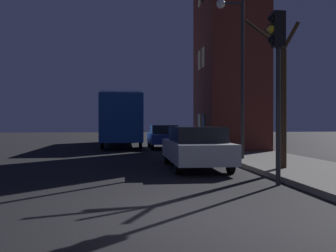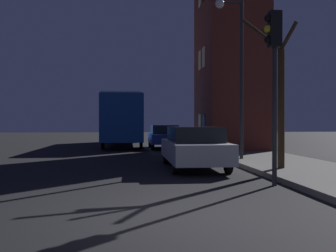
{
  "view_description": "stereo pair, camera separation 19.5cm",
  "coord_description": "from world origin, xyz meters",
  "px_view_note": "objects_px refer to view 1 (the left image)",
  "views": [
    {
      "loc": [
        -1.09,
        -6.23,
        1.57
      ],
      "look_at": [
        1.12,
        12.91,
        1.43
      ],
      "focal_mm": 40.0,
      "sensor_mm": 36.0,
      "label": 1
    },
    {
      "loc": [
        -0.9,
        -6.26,
        1.57
      ],
      "look_at": [
        1.12,
        12.91,
        1.43
      ],
      "focal_mm": 40.0,
      "sensor_mm": 36.0,
      "label": 2
    }
  ],
  "objects_px": {
    "bus": "(122,117)",
    "car_mid_lane": "(163,136)",
    "bare_tree": "(281,90)",
    "streetlamp": "(236,57)",
    "traffic_light": "(277,61)",
    "car_near_lane": "(195,147)"
  },
  "relations": [
    {
      "from": "bare_tree",
      "to": "car_mid_lane",
      "type": "xyz_separation_m",
      "value": [
        -2.58,
        11.78,
        -1.85
      ]
    },
    {
      "from": "traffic_light",
      "to": "bus",
      "type": "relative_size",
      "value": 0.38
    },
    {
      "from": "car_mid_lane",
      "to": "traffic_light",
      "type": "bearing_deg",
      "value": -84.2
    },
    {
      "from": "car_near_lane",
      "to": "car_mid_lane",
      "type": "bearing_deg",
      "value": 90.4
    },
    {
      "from": "streetlamp",
      "to": "bare_tree",
      "type": "distance_m",
      "value": 3.6
    },
    {
      "from": "bare_tree",
      "to": "bus",
      "type": "bearing_deg",
      "value": 108.63
    },
    {
      "from": "traffic_light",
      "to": "car_near_lane",
      "type": "height_order",
      "value": "traffic_light"
    },
    {
      "from": "streetlamp",
      "to": "traffic_light",
      "type": "relative_size",
      "value": 1.45
    },
    {
      "from": "streetlamp",
      "to": "bus",
      "type": "height_order",
      "value": "streetlamp"
    },
    {
      "from": "streetlamp",
      "to": "traffic_light",
      "type": "height_order",
      "value": "streetlamp"
    },
    {
      "from": "traffic_light",
      "to": "bare_tree",
      "type": "height_order",
      "value": "bare_tree"
    },
    {
      "from": "bare_tree",
      "to": "car_near_lane",
      "type": "relative_size",
      "value": 1.05
    },
    {
      "from": "car_near_lane",
      "to": "car_mid_lane",
      "type": "distance_m",
      "value": 10.36
    },
    {
      "from": "bus",
      "to": "car_mid_lane",
      "type": "xyz_separation_m",
      "value": [
        2.59,
        -3.57,
        -1.27
      ]
    },
    {
      "from": "traffic_light",
      "to": "car_mid_lane",
      "type": "height_order",
      "value": "traffic_light"
    },
    {
      "from": "traffic_light",
      "to": "streetlamp",
      "type": "bearing_deg",
      "value": 83.5
    },
    {
      "from": "car_near_lane",
      "to": "car_mid_lane",
      "type": "xyz_separation_m",
      "value": [
        -0.07,
        10.36,
        0.02
      ]
    },
    {
      "from": "bare_tree",
      "to": "streetlamp",
      "type": "bearing_deg",
      "value": 99.14
    },
    {
      "from": "bare_tree",
      "to": "car_mid_lane",
      "type": "height_order",
      "value": "bare_tree"
    },
    {
      "from": "bare_tree",
      "to": "car_mid_lane",
      "type": "relative_size",
      "value": 1.19
    },
    {
      "from": "bus",
      "to": "car_mid_lane",
      "type": "distance_m",
      "value": 4.59
    },
    {
      "from": "streetlamp",
      "to": "bus",
      "type": "xyz_separation_m",
      "value": [
        -4.66,
        12.17,
        -2.2
      ]
    }
  ]
}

